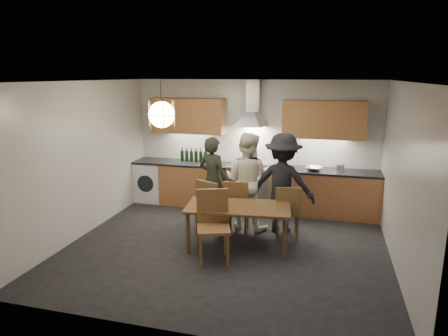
% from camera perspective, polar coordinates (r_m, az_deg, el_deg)
% --- Properties ---
extents(ground, '(5.00, 5.00, 0.00)m').
position_cam_1_polar(ground, '(6.53, 0.35, -11.17)').
color(ground, black).
rests_on(ground, ground).
extents(room_shell, '(5.02, 4.52, 2.61)m').
position_cam_1_polar(room_shell, '(6.03, 0.38, 3.77)').
color(room_shell, white).
rests_on(room_shell, ground).
extents(counter_run, '(5.00, 0.62, 0.90)m').
position_cam_1_polar(counter_run, '(8.16, 3.97, -2.79)').
color(counter_run, '#BD7A48').
rests_on(counter_run, ground).
extents(range_stove, '(0.90, 0.60, 0.92)m').
position_cam_1_polar(range_stove, '(8.17, 3.79, -2.84)').
color(range_stove, silver).
rests_on(range_stove, ground).
extents(wall_fixtures, '(4.30, 0.54, 1.10)m').
position_cam_1_polar(wall_fixtures, '(8.01, 4.12, 7.28)').
color(wall_fixtures, '#C0844A').
rests_on(wall_fixtures, ground).
extents(pendant_lamp, '(0.43, 0.43, 0.70)m').
position_cam_1_polar(pendant_lamp, '(6.21, -8.90, 7.55)').
color(pendant_lamp, black).
rests_on(pendant_lamp, ground).
extents(dining_table, '(1.70, 0.99, 0.68)m').
position_cam_1_polar(dining_table, '(6.32, 2.03, -6.12)').
color(dining_table, brown).
rests_on(dining_table, ground).
extents(chair_back_left, '(0.60, 0.60, 1.01)m').
position_cam_1_polar(chair_back_left, '(6.66, -1.81, -5.32)').
color(chair_back_left, brown).
rests_on(chair_back_left, ground).
extents(chair_back_mid, '(0.46, 0.46, 0.94)m').
position_cam_1_polar(chair_back_mid, '(6.90, 1.79, -5.01)').
color(chair_back_mid, brown).
rests_on(chair_back_mid, ground).
extents(chair_back_right, '(0.48, 0.48, 0.92)m').
position_cam_1_polar(chair_back_right, '(6.75, 9.07, -5.74)').
color(chair_back_right, brown).
rests_on(chair_back_right, ground).
extents(chair_front, '(0.61, 0.61, 1.05)m').
position_cam_1_polar(chair_front, '(5.94, -1.58, -7.47)').
color(chair_front, brown).
rests_on(chair_front, ground).
extents(person_left, '(0.68, 0.56, 1.60)m').
position_cam_1_polar(person_left, '(7.39, -1.62, -1.66)').
color(person_left, black).
rests_on(person_left, ground).
extents(person_mid, '(0.97, 0.84, 1.73)m').
position_cam_1_polar(person_mid, '(7.07, 3.27, -1.83)').
color(person_mid, white).
rests_on(person_mid, ground).
extents(person_right, '(1.17, 0.74, 1.73)m').
position_cam_1_polar(person_right, '(6.96, 8.35, -2.18)').
color(person_right, black).
rests_on(person_right, ground).
extents(mixing_bowl, '(0.37, 0.37, 0.07)m').
position_cam_1_polar(mixing_bowl, '(7.83, 12.71, -0.10)').
color(mixing_bowl, '#B9B9BD').
rests_on(mixing_bowl, counter_run).
extents(stock_pot, '(0.23, 0.23, 0.13)m').
position_cam_1_polar(stock_pot, '(7.91, 16.16, 0.02)').
color(stock_pot, silver).
rests_on(stock_pot, counter_run).
extents(wine_bottles, '(0.59, 0.07, 0.29)m').
position_cam_1_polar(wine_bottles, '(8.42, -4.35, 1.87)').
color(wine_bottles, black).
rests_on(wine_bottles, counter_run).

